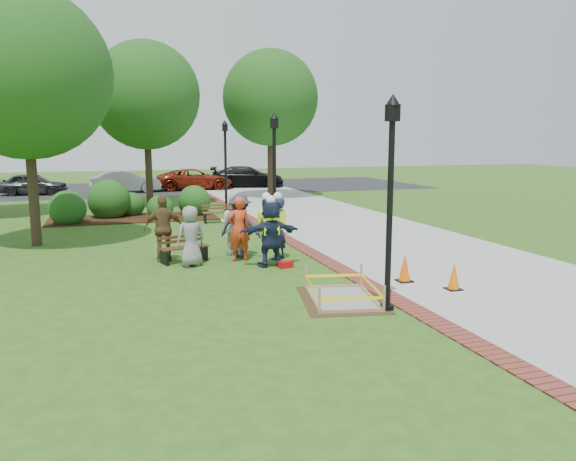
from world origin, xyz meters
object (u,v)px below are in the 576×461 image
object	(u,v)px
bench_near	(184,254)
lamp_near	(390,187)
hivis_worker_c	(266,229)
wet_concrete_pad	(342,289)
hivis_worker_a	(271,232)
cone_front	(454,277)
hivis_worker_b	(278,226)

from	to	relation	value
bench_near	lamp_near	bearing A→B (deg)	-59.87
bench_near	hivis_worker_c	world-z (taller)	hivis_worker_c
wet_concrete_pad	hivis_worker_a	world-z (taller)	hivis_worker_a
cone_front	lamp_near	world-z (taller)	lamp_near
bench_near	hivis_worker_a	world-z (taller)	hivis_worker_a
hivis_worker_b	hivis_worker_a	bearing A→B (deg)	-118.46
bench_near	lamp_near	distance (m)	6.97
wet_concrete_pad	bench_near	distance (m)	5.51
wet_concrete_pad	hivis_worker_b	size ratio (longest dim) A/B	1.35
cone_front	hivis_worker_b	bearing A→B (deg)	122.72
lamp_near	cone_front	bearing A→B (deg)	21.52
bench_near	lamp_near	world-z (taller)	lamp_near
bench_near	cone_front	size ratio (longest dim) A/B	2.17
cone_front	hivis_worker_b	size ratio (longest dim) A/B	0.34
bench_near	hivis_worker_b	world-z (taller)	hivis_worker_b
bench_near	lamp_near	xyz separation A→B (m)	(3.31, -5.71, 2.24)
bench_near	hivis_worker_b	xyz separation A→B (m)	(2.60, -0.45, 0.72)
lamp_near	hivis_worker_c	world-z (taller)	lamp_near
hivis_worker_b	lamp_near	bearing A→B (deg)	-82.26
lamp_near	hivis_worker_a	world-z (taller)	lamp_near
lamp_near	hivis_worker_a	distance (m)	4.83
cone_front	hivis_worker_a	xyz separation A→B (m)	(-3.29, 3.60, 0.64)
wet_concrete_pad	hivis_worker_c	size ratio (longest dim) A/B	1.31
bench_near	hivis_worker_b	bearing A→B (deg)	-9.85
cone_front	hivis_worker_a	bearing A→B (deg)	132.41
bench_near	wet_concrete_pad	bearing A→B (deg)	-60.42
hivis_worker_a	hivis_worker_b	xyz separation A→B (m)	(0.45, 0.82, -0.00)
hivis_worker_b	bench_near	bearing A→B (deg)	170.15
bench_near	cone_front	world-z (taller)	bench_near
hivis_worker_a	hivis_worker_c	size ratio (longest dim) A/B	0.97
hivis_worker_a	hivis_worker_b	bearing A→B (deg)	61.54
hivis_worker_c	lamp_near	bearing A→B (deg)	-75.74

